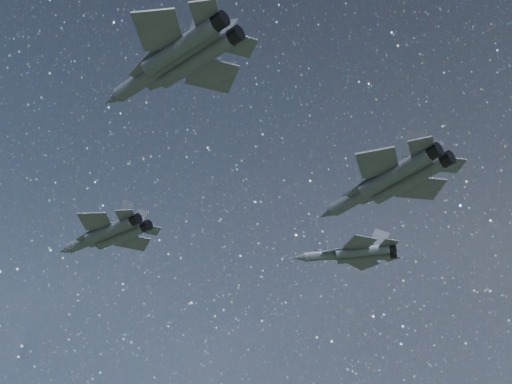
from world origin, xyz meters
The scene contains 4 objects.
jet_lead centered at (-20.74, -5.41, 151.47)m, with size 16.56×11.81×4.23m.
jet_left centered at (0.46, 23.81, 155.19)m, with size 16.38×10.85×4.18m.
jet_right centered at (4.83, -22.30, 153.98)m, with size 17.97×12.64×4.54m.
jet_slot centered at (14.83, 2.62, 150.78)m, with size 19.06×12.89×4.80m.
Camera 1 is at (32.73, -50.78, 113.03)m, focal length 42.00 mm.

